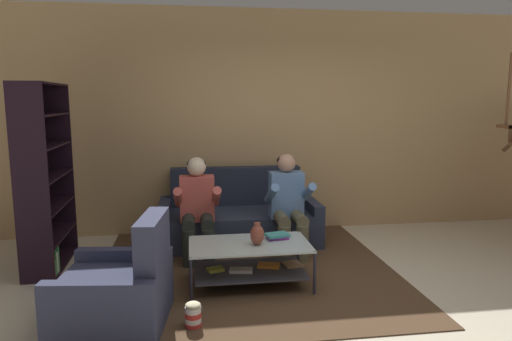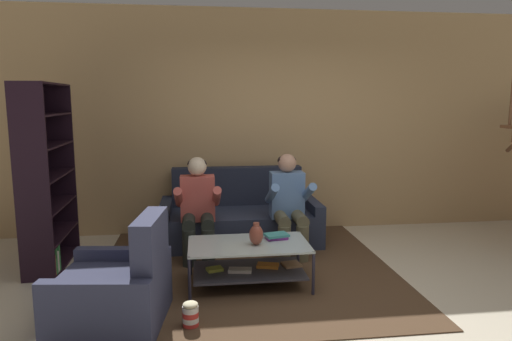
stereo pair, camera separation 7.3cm
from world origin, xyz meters
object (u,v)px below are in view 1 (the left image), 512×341
at_px(vase, 257,234).
at_px(popcorn_tub, 193,315).
at_px(bookshelf, 41,185).
at_px(couch, 238,219).
at_px(person_seated_right, 288,201).
at_px(book_stack, 277,236).
at_px(person_seated_left, 197,205).
at_px(coffee_table, 250,258).
at_px(armchair, 119,292).

distance_m(vase, popcorn_tub, 1.01).
xyz_separation_m(bookshelf, popcorn_tub, (1.53, -1.56, -0.78)).
relative_size(couch, person_seated_right, 1.68).
relative_size(couch, book_stack, 7.70).
bearing_deg(person_seated_left, book_stack, -44.02).
xyz_separation_m(couch, coffee_table, (-0.03, -1.38, -0.01)).
bearing_deg(bookshelf, person_seated_right, 0.63).
height_order(book_stack, armchair, armchair).
bearing_deg(book_stack, popcorn_tub, -133.85).
height_order(person_seated_right, armchair, person_seated_right).
xyz_separation_m(person_seated_right, coffee_table, (-0.54, -0.84, -0.35)).
relative_size(bookshelf, popcorn_tub, 9.37).
bearing_deg(popcorn_tub, couch, 74.78).
bearing_deg(person_seated_right, bookshelf, -179.37).
distance_m(couch, book_stack, 1.30).
xyz_separation_m(coffee_table, book_stack, (0.28, 0.11, 0.17)).
height_order(armchair, popcorn_tub, armchair).
xyz_separation_m(couch, person_seated_right, (0.51, -0.54, 0.33)).
xyz_separation_m(person_seated_left, person_seated_right, (1.02, 0.00, 0.01)).
bearing_deg(person_seated_left, vase, -58.92).
height_order(coffee_table, bookshelf, bookshelf).
distance_m(armchair, popcorn_tub, 0.61).
bearing_deg(coffee_table, bookshelf, 158.74).
distance_m(person_seated_right, popcorn_tub, 1.99).
relative_size(couch, vase, 9.10).
distance_m(vase, book_stack, 0.28).
bearing_deg(couch, vase, -89.01).
xyz_separation_m(book_stack, armchair, (-1.39, -0.74, -0.16)).
distance_m(coffee_table, popcorn_tub, 0.94).
distance_m(person_seated_left, popcorn_tub, 1.66).
height_order(coffee_table, book_stack, book_stack).
distance_m(coffee_table, bookshelf, 2.31).
xyz_separation_m(armchair, popcorn_tub, (0.57, -0.12, -0.17)).
height_order(person_seated_left, vase, person_seated_left).
xyz_separation_m(person_seated_left, book_stack, (0.75, -0.73, -0.17)).
xyz_separation_m(couch, person_seated_left, (-0.51, -0.54, 0.32)).
bearing_deg(vase, couch, 90.99).
bearing_deg(book_stack, couch, 100.86).
xyz_separation_m(coffee_table, armchair, (-1.11, -0.63, 0.01)).
bearing_deg(coffee_table, person_seated_left, 119.58).
distance_m(person_seated_left, vase, 1.04).
bearing_deg(armchair, person_seated_left, 66.48).
bearing_deg(couch, bookshelf, -164.88).
bearing_deg(person_seated_right, armchair, -138.45).
bearing_deg(coffee_table, person_seated_right, 56.99).
height_order(person_seated_right, book_stack, person_seated_right).
xyz_separation_m(book_stack, popcorn_tub, (-0.82, -0.86, -0.34)).
height_order(bookshelf, popcorn_tub, bookshelf).
height_order(couch, vase, couch).
bearing_deg(armchair, coffee_table, 29.55).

